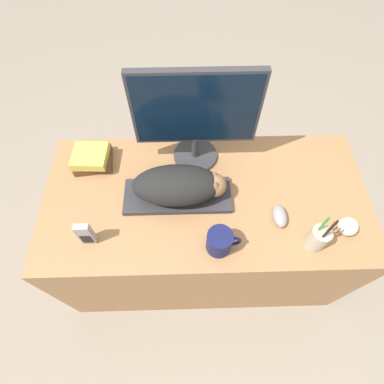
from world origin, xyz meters
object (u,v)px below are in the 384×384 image
at_px(coffee_mug, 220,241).
at_px(baseball, 348,227).
at_px(pen_cup, 318,238).
at_px(monitor, 196,114).
at_px(cat, 180,185).
at_px(keyboard, 178,196).
at_px(phone, 86,234).
at_px(computer_mouse, 280,216).
at_px(book_stack, 92,158).

bearing_deg(coffee_mug, baseball, 6.13).
xyz_separation_m(coffee_mug, pen_cup, (0.38, 0.00, 0.01)).
bearing_deg(monitor, cat, -107.33).
distance_m(keyboard, phone, 0.41).
relative_size(keyboard, monitor, 0.90).
bearing_deg(pen_cup, coffee_mug, -179.53).
bearing_deg(monitor, baseball, -33.81).
bearing_deg(monitor, keyboard, -110.77).
height_order(cat, coffee_mug, cat).
bearing_deg(pen_cup, baseball, 20.50).
relative_size(cat, computer_mouse, 3.71).
distance_m(baseball, phone, 1.04).
height_order(keyboard, phone, phone).
bearing_deg(pen_cup, phone, 177.72).
xyz_separation_m(coffee_mug, book_stack, (-0.56, 0.43, -0.02)).
bearing_deg(coffee_mug, keyboard, 125.05).
xyz_separation_m(computer_mouse, phone, (-0.78, -0.08, 0.04)).
xyz_separation_m(coffee_mug, baseball, (0.52, 0.06, -0.02)).
bearing_deg(computer_mouse, coffee_mug, -155.30).
height_order(keyboard, coffee_mug, coffee_mug).
height_order(coffee_mug, pen_cup, pen_cup).
bearing_deg(book_stack, baseball, -19.21).
relative_size(computer_mouse, baseball, 1.38).
xyz_separation_m(keyboard, phone, (-0.35, -0.20, 0.05)).
relative_size(monitor, coffee_mug, 3.80).
distance_m(computer_mouse, phone, 0.78).
bearing_deg(baseball, cat, 165.09).
bearing_deg(cat, phone, -152.02).
distance_m(pen_cup, book_stack, 1.03).
distance_m(cat, baseball, 0.69).
distance_m(cat, monitor, 0.29).
distance_m(keyboard, computer_mouse, 0.44).
distance_m(keyboard, monitor, 0.35).
xyz_separation_m(cat, monitor, (0.07, 0.22, 0.18)).
relative_size(baseball, phone, 0.57).
height_order(computer_mouse, pen_cup, pen_cup).
xyz_separation_m(cat, computer_mouse, (0.41, -0.11, -0.08)).
xyz_separation_m(computer_mouse, baseball, (0.26, -0.06, 0.02)).
bearing_deg(baseball, phone, -179.05).
distance_m(pen_cup, phone, 0.90).
height_order(monitor, computer_mouse, monitor).
bearing_deg(keyboard, pen_cup, -23.04).
relative_size(computer_mouse, book_stack, 0.57).
bearing_deg(coffee_mug, book_stack, 142.32).
bearing_deg(phone, pen_cup, -2.28).
relative_size(coffee_mug, pen_cup, 0.57).
bearing_deg(keyboard, computer_mouse, -15.02).
bearing_deg(coffee_mug, cat, 122.51).
xyz_separation_m(keyboard, pen_cup, (0.54, -0.23, 0.05)).
bearing_deg(cat, baseball, -14.91).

